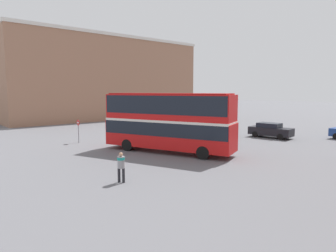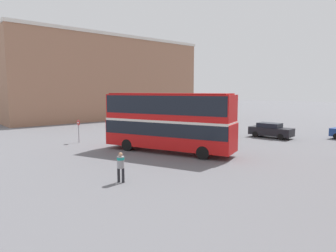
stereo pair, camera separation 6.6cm
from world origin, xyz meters
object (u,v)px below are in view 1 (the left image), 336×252
object	(u,v)px
parked_car_kerb_far	(270,130)
no_entry_sign	(78,127)
double_decker_bus	(168,119)
pedestrian_foreground	(121,164)

from	to	relation	value
parked_car_kerb_far	no_entry_sign	xyz separation A→B (m)	(-10.39, -17.22, 0.69)
double_decker_bus	parked_car_kerb_far	xyz separation A→B (m)	(1.23, 13.50, -1.96)
pedestrian_foreground	no_entry_sign	bearing A→B (deg)	36.37
pedestrian_foreground	parked_car_kerb_far	bearing A→B (deg)	-29.94
no_entry_sign	double_decker_bus	bearing A→B (deg)	22.13
parked_car_kerb_far	double_decker_bus	bearing A→B (deg)	-102.97
double_decker_bus	pedestrian_foreground	bearing A→B (deg)	-79.86
double_decker_bus	no_entry_sign	bearing A→B (deg)	180.00
pedestrian_foreground	parked_car_kerb_far	size ratio (longest dim) A/B	0.36
double_decker_bus	no_entry_sign	size ratio (longest dim) A/B	4.91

